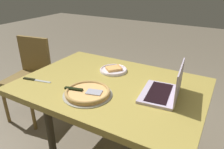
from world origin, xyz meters
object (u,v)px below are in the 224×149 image
object	(u,v)px
laptop	(165,90)
pizza_tray	(88,93)
table_knife	(34,80)
pizza_plate	(114,70)
dining_table	(111,92)
chair_near	(30,73)

from	to	relation	value
laptop	pizza_tray	xyz separation A→B (m)	(0.45, 0.24, -0.03)
pizza_tray	table_knife	bearing A→B (deg)	2.69
pizza_plate	table_knife	size ratio (longest dim) A/B	0.97
pizza_plate	dining_table	bearing A→B (deg)	114.80
dining_table	laptop	size ratio (longest dim) A/B	3.82
pizza_tray	chair_near	size ratio (longest dim) A/B	0.38
pizza_tray	dining_table	bearing A→B (deg)	-103.58
laptop	pizza_tray	bearing A→B (deg)	28.11
table_knife	chair_near	size ratio (longest dim) A/B	0.27
pizza_plate	pizza_tray	distance (m)	0.43
chair_near	laptop	bearing A→B (deg)	174.86
dining_table	pizza_tray	bearing A→B (deg)	76.42
dining_table	chair_near	xyz separation A→B (m)	(1.08, -0.15, -0.15)
pizza_tray	table_knife	world-z (taller)	pizza_tray
dining_table	laptop	world-z (taller)	laptop
dining_table	pizza_plate	size ratio (longest dim) A/B	5.87
laptop	pizza_plate	distance (m)	0.52
pizza_plate	chair_near	bearing A→B (deg)	3.09
pizza_plate	chair_near	size ratio (longest dim) A/B	0.26
pizza_plate	laptop	bearing A→B (deg)	159.13
laptop	pizza_tray	world-z (taller)	laptop
pizza_plate	chair_near	xyz separation A→B (m)	(0.99, 0.05, -0.23)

